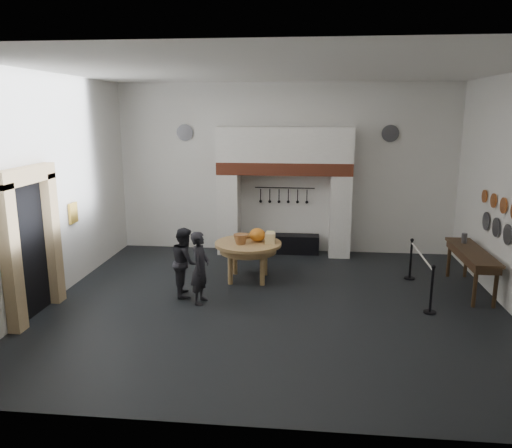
# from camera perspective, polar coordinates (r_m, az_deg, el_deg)

# --- Properties ---
(floor) EXTENTS (9.00, 8.00, 0.02)m
(floor) POSITION_cam_1_polar(r_m,az_deg,el_deg) (10.10, 2.08, -9.11)
(floor) COLOR black
(floor) RESTS_ON ground
(ceiling) EXTENTS (9.00, 8.00, 0.02)m
(ceiling) POSITION_cam_1_polar(r_m,az_deg,el_deg) (9.40, 2.31, 17.26)
(ceiling) COLOR silver
(ceiling) RESTS_ON wall_back
(wall_back) EXTENTS (9.00, 0.02, 4.50)m
(wall_back) POSITION_cam_1_polar(r_m,az_deg,el_deg) (13.45, 3.34, 6.31)
(wall_back) COLOR silver
(wall_back) RESTS_ON floor
(wall_front) EXTENTS (9.00, 0.02, 4.50)m
(wall_front) POSITION_cam_1_polar(r_m,az_deg,el_deg) (5.59, -0.57, -2.95)
(wall_front) COLOR silver
(wall_front) RESTS_ON floor
(wall_left) EXTENTS (0.02, 8.00, 4.50)m
(wall_left) POSITION_cam_1_polar(r_m,az_deg,el_deg) (10.76, -22.51, 3.72)
(wall_left) COLOR silver
(wall_left) RESTS_ON floor
(chimney_pier_left) EXTENTS (0.55, 0.70, 2.15)m
(chimney_pier_left) POSITION_cam_1_polar(r_m,az_deg,el_deg) (13.44, -3.09, 1.23)
(chimney_pier_left) COLOR silver
(chimney_pier_left) RESTS_ON floor
(chimney_pier_right) EXTENTS (0.55, 0.70, 2.15)m
(chimney_pier_right) POSITION_cam_1_polar(r_m,az_deg,el_deg) (13.30, 9.56, 0.95)
(chimney_pier_right) COLOR silver
(chimney_pier_right) RESTS_ON floor
(hearth_brick_band) EXTENTS (3.50, 0.72, 0.32)m
(hearth_brick_band) POSITION_cam_1_polar(r_m,az_deg,el_deg) (13.09, 3.27, 6.40)
(hearth_brick_band) COLOR #9E442B
(hearth_brick_band) RESTS_ON chimney_pier_left
(chimney_hood) EXTENTS (3.50, 0.70, 0.90)m
(chimney_hood) POSITION_cam_1_polar(r_m,az_deg,el_deg) (13.04, 3.31, 9.06)
(chimney_hood) COLOR silver
(chimney_hood) RESTS_ON hearth_brick_band
(iron_range) EXTENTS (1.90, 0.45, 0.50)m
(iron_range) POSITION_cam_1_polar(r_m,az_deg,el_deg) (13.55, 3.18, -2.26)
(iron_range) COLOR black
(iron_range) RESTS_ON floor
(utensil_rail) EXTENTS (1.60, 0.02, 0.02)m
(utensil_rail) POSITION_cam_1_polar(r_m,az_deg,el_deg) (13.44, 3.30, 4.15)
(utensil_rail) COLOR black
(utensil_rail) RESTS_ON wall_back
(door_recess) EXTENTS (0.04, 1.10, 2.50)m
(door_recess) POSITION_cam_1_polar(r_m,az_deg,el_deg) (10.10, -24.54, -2.83)
(door_recess) COLOR black
(door_recess) RESTS_ON floor
(door_jamb_near) EXTENTS (0.22, 0.30, 2.60)m
(door_jamb_near) POSITION_cam_1_polar(r_m,az_deg,el_deg) (9.46, -26.21, -3.67)
(door_jamb_near) COLOR tan
(door_jamb_near) RESTS_ON floor
(door_jamb_far) EXTENTS (0.22, 0.30, 2.60)m
(door_jamb_far) POSITION_cam_1_polar(r_m,az_deg,el_deg) (10.63, -22.27, -1.60)
(door_jamb_far) COLOR tan
(door_jamb_far) RESTS_ON floor
(door_lintel) EXTENTS (0.22, 1.70, 0.30)m
(door_lintel) POSITION_cam_1_polar(r_m,az_deg,el_deg) (9.79, -24.84, 5.07)
(door_lintel) COLOR tan
(door_lintel) RESTS_ON door_jamb_near
(wall_plaque) EXTENTS (0.05, 0.34, 0.44)m
(wall_plaque) POSITION_cam_1_polar(r_m,az_deg,el_deg) (11.55, -20.16, 1.19)
(wall_plaque) COLOR gold
(wall_plaque) RESTS_ON wall_left
(work_table) EXTENTS (1.80, 1.80, 0.07)m
(work_table) POSITION_cam_1_polar(r_m,az_deg,el_deg) (11.25, -0.91, -2.29)
(work_table) COLOR #AF8052
(work_table) RESTS_ON floor
(pumpkin) EXTENTS (0.36, 0.36, 0.31)m
(pumpkin) POSITION_cam_1_polar(r_m,az_deg,el_deg) (11.27, 0.16, -1.25)
(pumpkin) COLOR orange
(pumpkin) RESTS_ON work_table
(cheese_block_big) EXTENTS (0.22, 0.22, 0.24)m
(cheese_block_big) POSITION_cam_1_polar(r_m,az_deg,el_deg) (11.11, 1.62, -1.65)
(cheese_block_big) COLOR #E9CC8B
(cheese_block_big) RESTS_ON work_table
(cheese_block_small) EXTENTS (0.18, 0.18, 0.20)m
(cheese_block_small) POSITION_cam_1_polar(r_m,az_deg,el_deg) (11.41, 1.64, -1.37)
(cheese_block_small) COLOR #EFED8F
(cheese_block_small) RESTS_ON work_table
(wicker_basket) EXTENTS (0.38, 0.38, 0.22)m
(wicker_basket) POSITION_cam_1_polar(r_m,az_deg,el_deg) (11.08, -1.77, -1.74)
(wicker_basket) COLOR #A4693C
(wicker_basket) RESTS_ON work_table
(bread_loaf) EXTENTS (0.31, 0.18, 0.13)m
(bread_loaf) POSITION_cam_1_polar(r_m,az_deg,el_deg) (11.57, -1.19, -1.34)
(bread_loaf) COLOR olive
(bread_loaf) RESTS_ON work_table
(visitor_near) EXTENTS (0.40, 0.57, 1.47)m
(visitor_near) POSITION_cam_1_polar(r_m,az_deg,el_deg) (9.98, -6.41, -4.98)
(visitor_near) COLOR black
(visitor_near) RESTS_ON floor
(visitor_far) EXTENTS (0.71, 0.82, 1.44)m
(visitor_far) POSITION_cam_1_polar(r_m,az_deg,el_deg) (10.45, -8.09, -4.29)
(visitor_far) COLOR black
(visitor_far) RESTS_ON floor
(side_table) EXTENTS (0.55, 2.20, 0.06)m
(side_table) POSITION_cam_1_polar(r_m,az_deg,el_deg) (11.47, 23.48, -2.92)
(side_table) COLOR #3B2415
(side_table) RESTS_ON floor
(pewter_jug) EXTENTS (0.12, 0.12, 0.22)m
(pewter_jug) POSITION_cam_1_polar(r_m,az_deg,el_deg) (11.99, 22.70, -1.50)
(pewter_jug) COLOR #4C4B50
(pewter_jug) RESTS_ON side_table
(copper_pan_b) EXTENTS (0.03, 0.32, 0.32)m
(copper_pan_b) POSITION_cam_1_polar(r_m,az_deg,el_deg) (10.96, 26.44, 1.91)
(copper_pan_b) COLOR #C6662D
(copper_pan_b) RESTS_ON wall_right
(copper_pan_c) EXTENTS (0.03, 0.30, 0.30)m
(copper_pan_c) POSITION_cam_1_polar(r_m,az_deg,el_deg) (11.47, 25.51, 2.43)
(copper_pan_c) COLOR #C6662D
(copper_pan_c) RESTS_ON wall_right
(copper_pan_d) EXTENTS (0.03, 0.28, 0.28)m
(copper_pan_d) POSITION_cam_1_polar(r_m,az_deg,el_deg) (11.98, 24.66, 2.91)
(copper_pan_d) COLOR #C6662D
(copper_pan_d) RESTS_ON wall_right
(pewter_plate_left) EXTENTS (0.03, 0.40, 0.40)m
(pewter_plate_left) POSITION_cam_1_polar(r_m,az_deg,el_deg) (10.73, 26.81, -1.07)
(pewter_plate_left) COLOR #4C4C51
(pewter_plate_left) RESTS_ON wall_right
(pewter_plate_mid) EXTENTS (0.03, 0.40, 0.40)m
(pewter_plate_mid) POSITION_cam_1_polar(r_m,az_deg,el_deg) (11.28, 25.76, -0.35)
(pewter_plate_mid) COLOR #4C4C51
(pewter_plate_mid) RESTS_ON wall_right
(pewter_plate_right) EXTENTS (0.03, 0.40, 0.40)m
(pewter_plate_right) POSITION_cam_1_polar(r_m,az_deg,el_deg) (11.83, 24.81, 0.31)
(pewter_plate_right) COLOR #4C4C51
(pewter_plate_right) RESTS_ON wall_right
(pewter_plate_back_left) EXTENTS (0.44, 0.03, 0.44)m
(pewter_plate_back_left) POSITION_cam_1_polar(r_m,az_deg,el_deg) (13.73, -8.13, 10.31)
(pewter_plate_back_left) COLOR #4C4C51
(pewter_plate_back_left) RESTS_ON wall_back
(pewter_plate_back_right) EXTENTS (0.44, 0.03, 0.44)m
(pewter_plate_back_right) POSITION_cam_1_polar(r_m,az_deg,el_deg) (13.48, 15.11, 9.96)
(pewter_plate_back_right) COLOR #4C4C51
(pewter_plate_back_right) RESTS_ON wall_back
(barrier_post_near) EXTENTS (0.05, 0.05, 0.90)m
(barrier_post_near) POSITION_cam_1_polar(r_m,az_deg,el_deg) (10.07, 19.42, -7.20)
(barrier_post_near) COLOR black
(barrier_post_near) RESTS_ON floor
(barrier_post_far) EXTENTS (0.05, 0.05, 0.90)m
(barrier_post_far) POSITION_cam_1_polar(r_m,az_deg,el_deg) (11.92, 17.26, -3.95)
(barrier_post_far) COLOR black
(barrier_post_far) RESTS_ON floor
(barrier_rope) EXTENTS (0.04, 2.00, 0.04)m
(barrier_rope) POSITION_cam_1_polar(r_m,az_deg,el_deg) (10.87, 18.40, -3.43)
(barrier_rope) COLOR silver
(barrier_rope) RESTS_ON barrier_post_near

